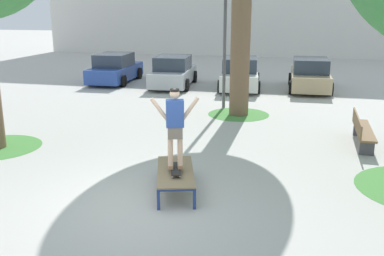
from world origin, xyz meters
name	(u,v)px	position (x,y,z in m)	size (l,w,h in m)	color
ground_plane	(141,205)	(0.00, 0.00, 0.00)	(120.00, 120.00, 0.00)	#B7B5AD
skate_box	(175,173)	(0.47, 0.84, 0.41)	(1.28, 2.04, 0.46)	navy
skateboard	(175,169)	(0.51, 0.73, 0.54)	(0.44, 0.82, 0.09)	black
skater	(175,123)	(0.51, 0.73, 1.53)	(0.97, 0.41, 1.69)	beige
grass_patch_mid_back	(238,114)	(0.82, 8.14, 0.00)	(2.23, 2.23, 0.01)	#47893D
car_blue	(115,69)	(-6.42, 13.81, 0.69)	(2.06, 4.27, 1.50)	#28479E
car_silver	(173,72)	(-3.15, 13.36, 0.69)	(2.19, 4.33, 1.50)	#B7BABF
car_white	(240,74)	(0.12, 13.48, 0.69)	(2.27, 4.36, 1.50)	silver
car_tan	(310,75)	(3.39, 13.89, 0.69)	(2.03, 4.26, 1.50)	tan
park_bench	(362,130)	(4.74, 5.29, 0.45)	(0.49, 2.41, 0.83)	brown
light_post	(225,7)	(0.09, 9.15, 3.83)	(0.36, 0.36, 5.83)	#4C4C51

